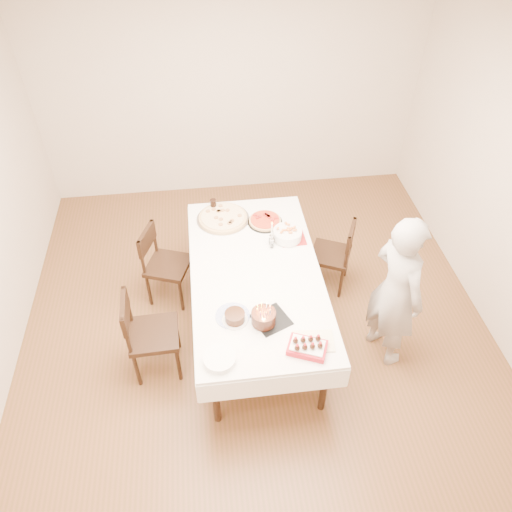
{
  "coord_description": "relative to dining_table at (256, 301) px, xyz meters",
  "views": [
    {
      "loc": [
        -0.39,
        -3.02,
        3.85
      ],
      "look_at": [
        -0.01,
        0.08,
        0.95
      ],
      "focal_mm": 35.0,
      "sensor_mm": 36.0,
      "label": 1
    }
  ],
  "objects": [
    {
      "name": "pasta_bowl",
      "position": [
        0.35,
        0.42,
        0.43
      ],
      "size": [
        0.32,
        0.32,
        0.09
      ],
      "primitive_type": "cylinder",
      "rotation": [
        0.0,
        0.0,
        0.19
      ],
      "color": "white",
      "rests_on": "dining_table"
    },
    {
      "name": "chair_left_dessert",
      "position": [
        -0.92,
        -0.33,
        0.07
      ],
      "size": [
        0.47,
        0.47,
        0.89
      ],
      "primitive_type": null,
      "rotation": [
        0.0,
        0.0,
        3.17
      ],
      "color": "black",
      "rests_on": "floor"
    },
    {
      "name": "wall_back",
      "position": [
        0.01,
        2.42,
        0.98
      ],
      "size": [
        4.5,
        0.04,
        2.7
      ],
      "primitive_type": "cube",
      "color": "beige",
      "rests_on": "floor"
    },
    {
      "name": "plate_stack",
      "position": [
        -0.39,
        -0.9,
        0.4
      ],
      "size": [
        0.3,
        0.3,
        0.05
      ],
      "primitive_type": "cylinder",
      "rotation": [
        0.0,
        0.0,
        0.27
      ],
      "color": "white",
      "rests_on": "dining_table"
    },
    {
      "name": "dining_table",
      "position": [
        0.0,
        0.0,
        0.0
      ],
      "size": [
        1.24,
        2.19,
        0.75
      ],
      "primitive_type": "cube",
      "rotation": [
        0.0,
        0.0,
        0.05
      ],
      "color": "white",
      "rests_on": "floor"
    },
    {
      "name": "cola_glass",
      "position": [
        -0.31,
        0.96,
        0.43
      ],
      "size": [
        0.07,
        0.07,
        0.12
      ],
      "primitive_type": "cylinder",
      "rotation": [
        0.0,
        0.0,
        -0.05
      ],
      "color": "black",
      "rests_on": "dining_table"
    },
    {
      "name": "person",
      "position": [
        1.14,
        -0.4,
        0.4
      ],
      "size": [
        0.55,
        0.66,
        1.56
      ],
      "primitive_type": "imported",
      "rotation": [
        0.0,
        0.0,
        1.93
      ],
      "color": "#9F9B96",
      "rests_on": "floor"
    },
    {
      "name": "red_placemat",
      "position": [
        0.4,
        0.41,
        0.38
      ],
      "size": [
        0.24,
        0.24,
        0.01
      ],
      "primitive_type": "cube",
      "rotation": [
        0.0,
        0.0,
        0.03
      ],
      "color": "#B21E1E",
      "rests_on": "dining_table"
    },
    {
      "name": "cake_board",
      "position": [
        0.05,
        -0.55,
        0.38
      ],
      "size": [
        0.35,
        0.35,
        0.01
      ],
      "primitive_type": "cube",
      "rotation": [
        0.0,
        0.0,
        0.42
      ],
      "color": "black",
      "rests_on": "dining_table"
    },
    {
      "name": "strawberry_box",
      "position": [
        0.28,
        -0.88,
        0.41
      ],
      "size": [
        0.34,
        0.29,
        0.07
      ],
      "primitive_type": null,
      "rotation": [
        0.0,
        0.0,
        -0.4
      ],
      "color": "maroon",
      "rests_on": "dining_table"
    },
    {
      "name": "chair_left_savory",
      "position": [
        -0.81,
        0.53,
        0.05
      ],
      "size": [
        0.55,
        0.55,
        0.85
      ],
      "primitive_type": null,
      "rotation": [
        0.0,
        0.0,
        2.79
      ],
      "color": "black",
      "rests_on": "floor"
    },
    {
      "name": "pizza_pepperoni",
      "position": [
        0.17,
        0.68,
        0.4
      ],
      "size": [
        0.37,
        0.37,
        0.04
      ],
      "primitive_type": "cylinder",
      "rotation": [
        0.0,
        0.0,
        -0.1
      ],
      "color": "red",
      "rests_on": "dining_table"
    },
    {
      "name": "birthday_cake",
      "position": [
        -0.01,
        -0.57,
        0.48
      ],
      "size": [
        0.25,
        0.25,
        0.18
      ],
      "primitive_type": "cylinder",
      "rotation": [
        0.0,
        0.0,
        -0.36
      ],
      "color": "#35180E",
      "rests_on": "dining_table"
    },
    {
      "name": "layer_cake",
      "position": [
        -0.23,
        -0.52,
        0.42
      ],
      "size": [
        0.24,
        0.24,
        0.09
      ],
      "primitive_type": "cylinder",
      "rotation": [
        0.0,
        0.0,
        -0.17
      ],
      "color": "#321A0C",
      "rests_on": "dining_table"
    },
    {
      "name": "floor",
      "position": [
        0.01,
        -0.08,
        -0.38
      ],
      "size": [
        5.0,
        5.0,
        0.0
      ],
      "primitive_type": "plane",
      "color": "brown",
      "rests_on": "ground"
    },
    {
      "name": "box_lid",
      "position": [
        0.34,
        -0.81,
        0.38
      ],
      "size": [
        0.33,
        0.24,
        0.03
      ],
      "primitive_type": "cube",
      "rotation": [
        0.0,
        0.0,
        -0.09
      ],
      "color": "beige",
      "rests_on": "dining_table"
    },
    {
      "name": "shaker_pair",
      "position": [
        0.19,
        0.31,
        0.43
      ],
      "size": [
        0.09,
        0.09,
        0.11
      ],
      "primitive_type": null,
      "rotation": [
        0.0,
        0.0,
        0.03
      ],
      "color": "white",
      "rests_on": "dining_table"
    },
    {
      "name": "pizza_white",
      "position": [
        -0.23,
        0.78,
        0.4
      ],
      "size": [
        0.68,
        0.68,
        0.04
      ],
      "primitive_type": "cylinder",
      "rotation": [
        0.0,
        0.0,
        0.37
      ],
      "color": "beige",
      "rests_on": "dining_table"
    },
    {
      "name": "taper_candle",
      "position": [
        0.2,
        0.38,
        0.5
      ],
      "size": [
        0.07,
        0.07,
        0.25
      ],
      "primitive_type": "cylinder",
      "rotation": [
        0.0,
        0.0,
        0.35
      ],
      "color": "white",
      "rests_on": "dining_table"
    },
    {
      "name": "chair_right_savory",
      "position": [
        0.83,
        0.51,
        0.03
      ],
      "size": [
        0.55,
        0.55,
        0.81
      ],
      "primitive_type": null,
      "rotation": [
        0.0,
        0.0,
        -0.43
      ],
      "color": "black",
      "rests_on": "floor"
    },
    {
      "name": "ceiling",
      "position": [
        0.01,
        -0.08,
        2.33
      ],
      "size": [
        5.0,
        5.0,
        0.0
      ],
      "primitive_type": "plane",
      "rotation": [
        3.14,
        0.0,
        0.0
      ],
      "color": "white",
      "rests_on": "wall_back"
    },
    {
      "name": "china_plate",
      "position": [
        -0.25,
        -0.47,
        0.38
      ],
      "size": [
        0.33,
        0.33,
        0.01
      ],
      "primitive_type": "cylinder",
      "rotation": [
        0.0,
        0.0,
        0.21
      ],
      "color": "white",
      "rests_on": "dining_table"
    }
  ]
}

